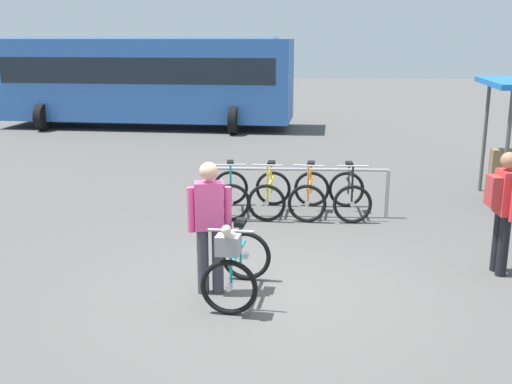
# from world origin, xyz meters

# --- Properties ---
(ground_plane) EXTENTS (80.00, 80.00, 0.00)m
(ground_plane) POSITION_xyz_m (0.00, 0.00, 0.00)
(ground_plane) COLOR #514F4C
(bike_rack_rail) EXTENTS (3.21, 0.06, 0.88)m
(bike_rack_rail) POSITION_xyz_m (0.43, 3.23, 0.66)
(bike_rack_rail) COLOR #99999E
(bike_rack_rail) RESTS_ON ground
(racked_bike_teal) EXTENTS (0.76, 1.15, 0.97)m
(racked_bike_teal) POSITION_xyz_m (-0.73, 3.41, 0.37)
(racked_bike_teal) COLOR black
(racked_bike_teal) RESTS_ON ground
(racked_bike_yellow) EXTENTS (0.76, 1.16, 0.97)m
(racked_bike_yellow) POSITION_xyz_m (-0.03, 3.41, 0.37)
(racked_bike_yellow) COLOR black
(racked_bike_yellow) RESTS_ON ground
(racked_bike_orange) EXTENTS (0.78, 1.16, 0.97)m
(racked_bike_orange) POSITION_xyz_m (0.67, 3.41, 0.37)
(racked_bike_orange) COLOR black
(racked_bike_orange) RESTS_ON ground
(racked_bike_black) EXTENTS (0.66, 1.12, 0.98)m
(racked_bike_black) POSITION_xyz_m (1.37, 3.41, 0.37)
(racked_bike_black) COLOR black
(racked_bike_black) RESTS_ON ground
(featured_bicycle) EXTENTS (0.78, 1.24, 1.09)m
(featured_bicycle) POSITION_xyz_m (-0.34, -0.27, 0.49)
(featured_bicycle) COLOR black
(featured_bicycle) RESTS_ON ground
(person_with_featured_bike) EXTENTS (0.53, 0.24, 1.64)m
(person_with_featured_bike) POSITION_xyz_m (-0.66, -0.06, 0.91)
(person_with_featured_bike) COLOR #383842
(person_with_featured_bike) RESTS_ON ground
(pedestrian_with_backpack) EXTENTS (0.35, 0.53, 1.64)m
(pedestrian_with_backpack) POSITION_xyz_m (3.07, 0.76, 0.94)
(pedestrian_with_backpack) COLOR black
(pedestrian_with_backpack) RESTS_ON ground
(bus_distant) EXTENTS (10.17, 3.92, 3.08)m
(bus_distant) POSITION_xyz_m (-4.58, 13.85, 1.74)
(bus_distant) COLOR #3366B7
(bus_distant) RESTS_ON ground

